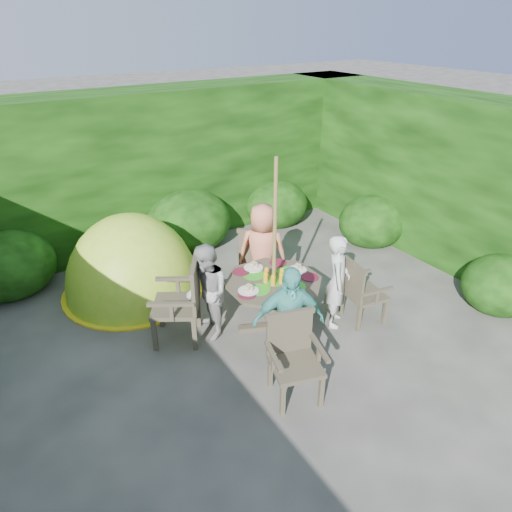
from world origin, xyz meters
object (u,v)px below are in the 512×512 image
parasol_pole (274,251)px  child_front (288,322)px  garden_chair_right (360,291)px  garden_chair_left (183,300)px  garden_chair_back (257,254)px  child_back (262,252)px  garden_chair_front (293,356)px  child_left (207,293)px  patio_table (274,288)px  dome_tent (135,290)px  child_right (337,281)px

parasol_pole → child_front: parasol_pole is taller
garden_chair_right → garden_chair_left: 2.20m
garden_chair_back → child_back: child_back is taller
garden_chair_right → garden_chair_front: garden_chair_front is taller
garden_chair_left → garden_chair_back: garden_chair_left is taller
child_left → child_front: (0.43, -1.05, 0.05)m
garden_chair_left → child_left: size_ratio=0.83×
garden_chair_back → patio_table: bearing=105.3°
garden_chair_right → child_front: (-1.32, -0.29, 0.21)m
parasol_pole → garden_chair_right: bearing=-23.8°
child_back → dome_tent: (-1.49, 1.06, -0.68)m
parasol_pole → child_back: 0.90m
garden_chair_right → garden_chair_front: 1.56m
garden_chair_front → dome_tent: 2.95m
child_right → child_back: size_ratio=0.90×
parasol_pole → child_left: 0.94m
garden_chair_front → child_right: (1.17, 0.70, 0.14)m
child_left → dome_tent: size_ratio=0.53×
parasol_pole → garden_chair_back: 1.26m
garden_chair_front → child_back: 1.91m
dome_tent → child_right: bearing=-45.1°
garden_chair_right → child_left: child_left is taller
child_front → dome_tent: size_ratio=0.58×
patio_table → child_right: size_ratio=1.28×
parasol_pole → garden_chair_left: size_ratio=2.18×
child_front → dome_tent: 2.76m
child_right → garden_chair_front: bearing=163.1°
patio_table → dome_tent: bearing=123.4°
patio_table → child_back: child_back is taller
garden_chair_left → child_back: (1.32, 0.32, 0.14)m
child_left → child_back: (1.05, 0.43, 0.07)m
garden_chair_back → garden_chair_front: bearing=104.3°
garden_chair_front → child_left: child_left is taller
garden_chair_left → dome_tent: (-0.17, 1.39, -0.54)m
child_left → child_back: child_back is taller
child_left → child_right: bearing=75.1°
garden_chair_front → child_back: child_back is taller
garden_chair_right → garden_chair_back: (-0.60, 1.47, 0.03)m
garden_chair_left → child_left: (0.27, -0.10, 0.07)m
garden_chair_right → garden_chair_back: 1.59m
garden_chair_front → child_right: child_right is taller
child_left → dome_tent: (-0.45, 1.49, -0.60)m
child_back → patio_table: bearing=106.6°
patio_table → child_left: bearing=157.2°
child_left → child_back: 1.13m
patio_table → parasol_pole: (-0.00, 0.00, 0.51)m
parasol_pole → garden_chair_right: 1.28m
garden_chair_back → dome_tent: bearing=11.0°
child_front → garden_chair_left: bearing=143.9°
patio_table → child_front: (-0.31, -0.74, 0.07)m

